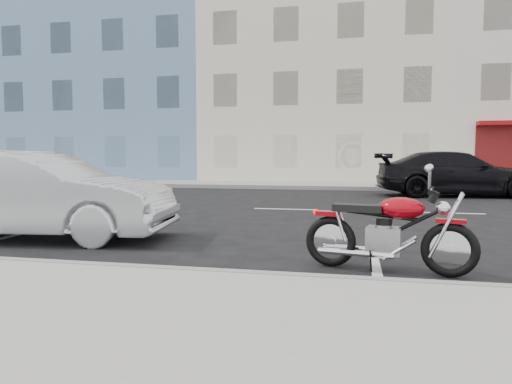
% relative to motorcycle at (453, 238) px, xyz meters
% --- Properties ---
extents(ground, '(120.00, 120.00, 0.00)m').
position_rel_motorcycle_xyz_m(ground, '(-0.81, 6.20, -0.46)').
color(ground, black).
rests_on(ground, ground).
extents(sidewalk_far, '(80.00, 3.40, 0.15)m').
position_rel_motorcycle_xyz_m(sidewalk_far, '(-5.81, 14.90, -0.38)').
color(sidewalk_far, gray).
rests_on(sidewalk_far, ground).
extents(curb_far, '(80.00, 0.12, 0.16)m').
position_rel_motorcycle_xyz_m(curb_far, '(-5.81, 13.20, -0.38)').
color(curb_far, gray).
rests_on(curb_far, ground).
extents(bldg_blue, '(12.00, 12.00, 13.00)m').
position_rel_motorcycle_xyz_m(bldg_blue, '(-14.81, 22.50, 6.04)').
color(bldg_blue, '#6182A5').
rests_on(bldg_blue, ground).
extents(bldg_cream, '(12.00, 12.00, 11.50)m').
position_rel_motorcycle_xyz_m(bldg_cream, '(-2.81, 22.50, 5.29)').
color(bldg_cream, beige).
rests_on(bldg_cream, ground).
extents(motorcycle, '(1.98, 0.73, 1.00)m').
position_rel_motorcycle_xyz_m(motorcycle, '(0.00, 0.00, 0.00)').
color(motorcycle, black).
rests_on(motorcycle, ground).
extents(sedan_silver, '(4.57, 2.06, 1.46)m').
position_rel_motorcycle_xyz_m(sedan_silver, '(-6.21, 1.18, 0.27)').
color(sedan_silver, '#B0B3B8').
rests_on(sedan_silver, ground).
extents(car_far, '(5.47, 2.67, 1.53)m').
position_rel_motorcycle_xyz_m(car_far, '(2.34, 11.26, 0.31)').
color(car_far, black).
rests_on(car_far, ground).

